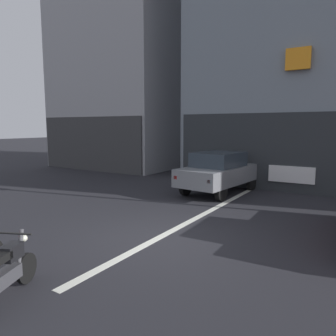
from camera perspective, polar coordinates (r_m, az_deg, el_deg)
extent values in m
plane|color=#232328|center=(7.88, -1.64, -12.30)|extent=(120.00, 120.00, 0.00)
cube|color=silver|center=(13.11, 13.18, -4.42)|extent=(0.20, 18.00, 0.01)
cube|color=#9E9EA3|center=(23.96, -5.59, 21.92)|extent=(8.05, 9.28, 17.29)
cube|color=#373739|center=(19.73, -13.73, 4.19)|extent=(7.72, 0.10, 3.20)
cube|color=#292C30|center=(13.61, 21.80, 2.46)|extent=(10.16, 0.10, 3.20)
cube|color=orange|center=(13.75, 22.15, 17.57)|extent=(0.91, 0.16, 0.82)
cylinder|color=black|center=(14.56, 9.05, -1.87)|extent=(0.25, 0.66, 0.64)
cylinder|color=black|center=(13.88, 14.64, -2.48)|extent=(0.25, 0.66, 0.64)
cylinder|color=black|center=(12.39, 3.13, -3.43)|extent=(0.25, 0.66, 0.64)
cylinder|color=black|center=(11.59, 9.42, -4.30)|extent=(0.25, 0.66, 0.64)
cube|color=slate|center=(13.00, 9.25, -1.08)|extent=(2.19, 4.26, 0.66)
cube|color=#2D3842|center=(12.80, 8.98, 1.54)|extent=(1.75, 2.12, 0.56)
cube|color=red|center=(11.70, 1.40, -1.69)|extent=(0.15, 0.07, 0.12)
cube|color=red|center=(10.92, 7.31, -2.42)|extent=(0.15, 0.07, 0.12)
cylinder|color=black|center=(14.31, 24.54, -2.63)|extent=(0.19, 0.64, 0.64)
cylinder|color=black|center=(14.55, 18.47, -2.17)|extent=(0.19, 0.64, 0.64)
cylinder|color=black|center=(16.87, 25.55, -1.24)|extent=(0.19, 0.64, 0.64)
cylinder|color=black|center=(17.08, 20.38, -0.87)|extent=(0.19, 0.64, 0.64)
cube|color=silver|center=(15.62, 22.35, -0.12)|extent=(1.85, 4.14, 0.66)
cube|color=#2D3842|center=(15.71, 22.54, 2.15)|extent=(1.59, 2.00, 0.56)
cube|color=red|center=(17.53, 25.64, 0.64)|extent=(0.14, 0.06, 0.12)
cube|color=red|center=(17.71, 21.10, 0.94)|extent=(0.14, 0.06, 0.12)
cylinder|color=black|center=(6.21, -23.87, -15.99)|extent=(0.27, 0.50, 0.52)
cube|color=#38383D|center=(5.70, -27.45, -17.17)|extent=(0.48, 0.75, 0.22)
cube|color=black|center=(5.77, -26.12, -13.25)|extent=(0.35, 0.42, 0.24)
cylinder|color=#4C4C51|center=(5.96, -24.86, -13.21)|extent=(0.16, 0.25, 0.70)
cylinder|color=black|center=(5.80, -25.48, -10.47)|extent=(0.52, 0.25, 0.04)
sphere|color=silver|center=(6.01, -24.27, -11.32)|extent=(0.12, 0.12, 0.12)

